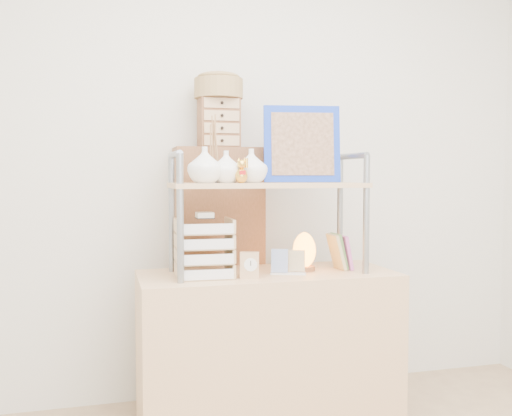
{
  "coord_description": "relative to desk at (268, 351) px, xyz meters",
  "views": [
    {
      "loc": [
        -0.75,
        -1.35,
        1.21
      ],
      "look_at": [
        -0.06,
        1.2,
        1.06
      ],
      "focal_mm": 40.0,
      "sensor_mm": 36.0,
      "label": 1
    }
  ],
  "objects": [
    {
      "name": "room_shell",
      "position": [
        0.0,
        -0.81,
        1.32
      ],
      "size": [
        3.42,
        3.41,
        2.61
      ],
      "color": "silver",
      "rests_on": "ground"
    },
    {
      "name": "letter_tray",
      "position": [
        -0.31,
        -0.04,
        0.49
      ],
      "size": [
        0.25,
        0.23,
        0.29
      ],
      "color": "tan",
      "rests_on": "desk"
    },
    {
      "name": "salt_lamp",
      "position": [
        0.18,
        0.01,
        0.47
      ],
      "size": [
        0.12,
        0.11,
        0.19
      ],
      "color": "brown",
      "rests_on": "desk"
    },
    {
      "name": "desk_clock",
      "position": [
        -0.12,
        -0.12,
        0.43
      ],
      "size": [
        0.09,
        0.06,
        0.12
      ],
      "color": "tan",
      "rests_on": "desk"
    },
    {
      "name": "postcard_stand",
      "position": [
        0.08,
        -0.06,
        0.41
      ],
      "size": [
        0.17,
        0.1,
        0.12
      ],
      "color": "white",
      "rests_on": "desk"
    },
    {
      "name": "hutch",
      "position": [
        -0.05,
        0.01,
        0.83
      ],
      "size": [
        0.9,
        0.34,
        0.8
      ],
      "color": "gray",
      "rests_on": "desk"
    },
    {
      "name": "drawer_chest",
      "position": [
        -0.16,
        0.35,
        1.1
      ],
      "size": [
        0.2,
        0.16,
        0.25
      ],
      "color": "brown",
      "rests_on": "cabinet"
    },
    {
      "name": "woven_basket",
      "position": [
        -0.16,
        0.35,
        1.28
      ],
      "size": [
        0.25,
        0.25,
        0.1
      ],
      "primitive_type": "cylinder",
      "color": "olive",
      "rests_on": "drawer_chest"
    },
    {
      "name": "cabinet",
      "position": [
        -0.16,
        0.37,
        0.3
      ],
      "size": [
        0.45,
        0.25,
        1.35
      ],
      "primitive_type": "cube",
      "rotation": [
        0.0,
        0.0,
        -0.02
      ],
      "color": "brown",
      "rests_on": "ground"
    },
    {
      "name": "desk",
      "position": [
        0.0,
        0.0,
        0.0
      ],
      "size": [
        1.2,
        0.5,
        0.75
      ],
      "primitive_type": "cube",
      "color": "tan",
      "rests_on": "ground"
    }
  ]
}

